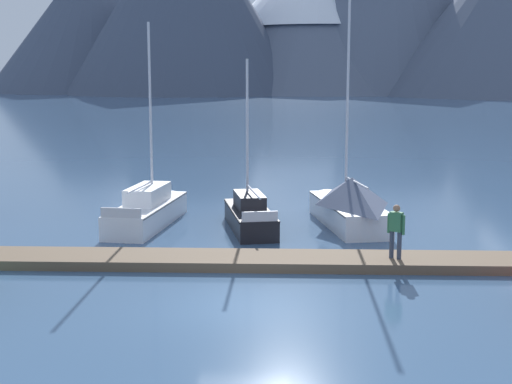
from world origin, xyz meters
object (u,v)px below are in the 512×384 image
sailboat_far_berth (347,202)px  sailboat_mid_dock_port (150,209)px  sailboat_mid_dock_starboard (248,213)px  person_on_dock (396,228)px

sailboat_far_berth → sailboat_mid_dock_port: bearing=-177.6°
sailboat_mid_dock_starboard → person_on_dock: sailboat_mid_dock_starboard is taller
sailboat_mid_dock_port → sailboat_far_berth: size_ratio=0.86×
person_on_dock → sailboat_mid_dock_starboard: bearing=131.4°
sailboat_far_berth → sailboat_mid_dock_starboard: bearing=-170.1°
sailboat_mid_dock_starboard → person_on_dock: 7.59m
sailboat_mid_dock_port → sailboat_mid_dock_starboard: bearing=-5.0°
sailboat_mid_dock_port → person_on_dock: bearing=-33.8°
sailboat_mid_dock_port → sailboat_far_berth: sailboat_far_berth is taller
sailboat_mid_dock_port → sailboat_mid_dock_starboard: size_ratio=1.22×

